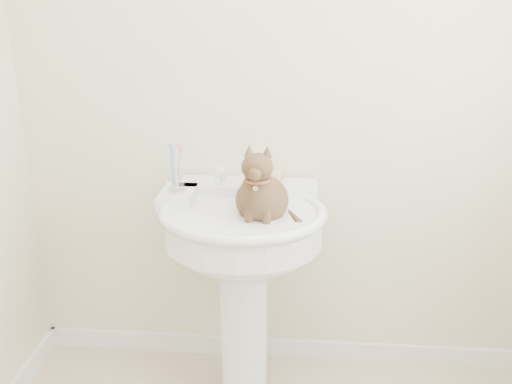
# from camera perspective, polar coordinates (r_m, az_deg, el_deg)

# --- Properties ---
(wall_back) EXTENTS (2.20, 0.00, 2.50)m
(wall_back) POSITION_cam_1_polar(r_m,az_deg,el_deg) (2.27, 3.16, 10.57)
(wall_back) COLOR beige
(wall_back) RESTS_ON ground
(baseboard_back) EXTENTS (2.20, 0.02, 0.09)m
(baseboard_back) POSITION_cam_1_polar(r_m,az_deg,el_deg) (2.73, 2.66, -15.30)
(baseboard_back) COLOR white
(baseboard_back) RESTS_ON floor
(pedestal_sink) EXTENTS (0.64, 0.62, 0.88)m
(pedestal_sink) POSITION_cam_1_polar(r_m,az_deg,el_deg) (2.17, -1.35, -5.47)
(pedestal_sink) COLOR white
(pedestal_sink) RESTS_ON floor
(faucet) EXTENTS (0.28, 0.12, 0.14)m
(faucet) POSITION_cam_1_polar(r_m,az_deg,el_deg) (2.22, -0.90, 1.66)
(faucet) COLOR silver
(faucet) RESTS_ON pedestal_sink
(soap_bar) EXTENTS (0.10, 0.07, 0.03)m
(soap_bar) POSITION_cam_1_polar(r_m,az_deg,el_deg) (2.31, 1.59, 1.64)
(soap_bar) COLOR orange
(soap_bar) RESTS_ON pedestal_sink
(toothbrush_cup) EXTENTS (0.07, 0.07, 0.18)m
(toothbrush_cup) POSITION_cam_1_polar(r_m,az_deg,el_deg) (2.18, -7.98, 1.25)
(toothbrush_cup) COLOR silver
(toothbrush_cup) RESTS_ON pedestal_sink
(cat) EXTENTS (0.21, 0.27, 0.39)m
(cat) POSITION_cam_1_polar(r_m,az_deg,el_deg) (2.03, 0.55, -0.30)
(cat) COLOR brown
(cat) RESTS_ON pedestal_sink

